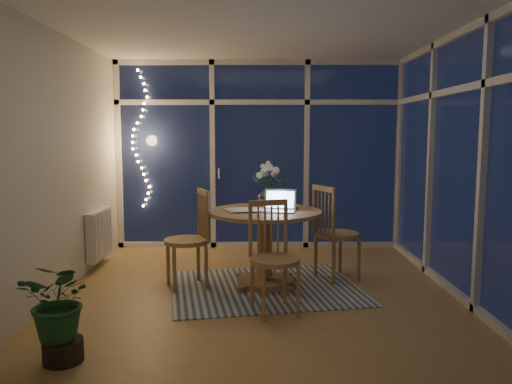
# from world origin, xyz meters

# --- Properties ---
(floor) EXTENTS (4.00, 4.00, 0.00)m
(floor) POSITION_xyz_m (0.00, 0.00, 0.00)
(floor) COLOR #9C7D44
(floor) RESTS_ON ground
(ceiling) EXTENTS (4.00, 4.00, 0.00)m
(ceiling) POSITION_xyz_m (0.00, 0.00, 2.60)
(ceiling) COLOR silver
(ceiling) RESTS_ON wall_back
(wall_back) EXTENTS (4.00, 0.04, 2.60)m
(wall_back) POSITION_xyz_m (0.00, 2.00, 1.30)
(wall_back) COLOR beige
(wall_back) RESTS_ON floor
(wall_front) EXTENTS (4.00, 0.04, 2.60)m
(wall_front) POSITION_xyz_m (0.00, -2.00, 1.30)
(wall_front) COLOR beige
(wall_front) RESTS_ON floor
(wall_left) EXTENTS (0.04, 4.00, 2.60)m
(wall_left) POSITION_xyz_m (-2.00, 0.00, 1.30)
(wall_left) COLOR beige
(wall_left) RESTS_ON floor
(wall_right) EXTENTS (0.04, 4.00, 2.60)m
(wall_right) POSITION_xyz_m (2.00, 0.00, 1.30)
(wall_right) COLOR beige
(wall_right) RESTS_ON floor
(window_wall_back) EXTENTS (4.00, 0.10, 2.60)m
(window_wall_back) POSITION_xyz_m (0.00, 1.96, 1.30)
(window_wall_back) COLOR silver
(window_wall_back) RESTS_ON floor
(window_wall_right) EXTENTS (0.10, 4.00, 2.60)m
(window_wall_right) POSITION_xyz_m (1.96, 0.00, 1.30)
(window_wall_right) COLOR silver
(window_wall_right) RESTS_ON floor
(radiator) EXTENTS (0.10, 0.70, 0.58)m
(radiator) POSITION_xyz_m (-1.94, 0.90, 0.40)
(radiator) COLOR silver
(radiator) RESTS_ON wall_left
(fairy_lights) EXTENTS (0.24, 0.10, 1.85)m
(fairy_lights) POSITION_xyz_m (-1.65, 1.88, 1.52)
(fairy_lights) COLOR #E8AE5C
(fairy_lights) RESTS_ON window_wall_back
(garden_patio) EXTENTS (12.00, 6.00, 0.10)m
(garden_patio) POSITION_xyz_m (0.50, 5.00, -0.06)
(garden_patio) COLOR black
(garden_patio) RESTS_ON ground
(garden_fence) EXTENTS (11.00, 0.08, 1.80)m
(garden_fence) POSITION_xyz_m (0.00, 5.50, 0.90)
(garden_fence) COLOR #391B14
(garden_fence) RESTS_ON ground
(neighbour_roof) EXTENTS (7.00, 3.00, 2.20)m
(neighbour_roof) POSITION_xyz_m (0.30, 8.50, 2.20)
(neighbour_roof) COLOR #373A43
(neighbour_roof) RESTS_ON ground
(garden_shrubs) EXTENTS (0.90, 0.90, 0.90)m
(garden_shrubs) POSITION_xyz_m (-0.80, 3.40, 0.45)
(garden_shrubs) COLOR black
(garden_shrubs) RESTS_ON ground
(rug) EXTENTS (2.17, 1.86, 0.01)m
(rug) POSITION_xyz_m (0.05, 0.04, 0.01)
(rug) COLOR beige
(rug) RESTS_ON floor
(dining_table) EXTENTS (1.37, 1.37, 0.80)m
(dining_table) POSITION_xyz_m (0.05, 0.14, 0.40)
(dining_table) COLOR olive
(dining_table) RESTS_ON floor
(chair_left) EXTENTS (0.62, 0.62, 1.04)m
(chair_left) POSITION_xyz_m (-0.77, 0.07, 0.52)
(chair_left) COLOR olive
(chair_left) RESTS_ON floor
(chair_right) EXTENTS (0.66, 0.66, 1.06)m
(chair_right) POSITION_xyz_m (0.84, 0.35, 0.53)
(chair_right) COLOR olive
(chair_right) RESTS_ON floor
(chair_front) EXTENTS (0.59, 0.59, 1.02)m
(chair_front) POSITION_xyz_m (0.12, -0.68, 0.51)
(chair_front) COLOR olive
(chair_front) RESTS_ON floor
(laptop) EXTENTS (0.38, 0.34, 0.24)m
(laptop) POSITION_xyz_m (0.18, 0.05, 0.92)
(laptop) COLOR #B7B7BB
(laptop) RESTS_ON dining_table
(flower_vase) EXTENTS (0.23, 0.23, 0.21)m
(flower_vase) POSITION_xyz_m (0.08, 0.51, 0.91)
(flower_vase) COLOR silver
(flower_vase) RESTS_ON dining_table
(bowl) EXTENTS (0.18, 0.18, 0.04)m
(bowl) POSITION_xyz_m (0.33, 0.27, 0.82)
(bowl) COLOR silver
(bowl) RESTS_ON dining_table
(newspapers) EXTENTS (0.48, 0.41, 0.02)m
(newspapers) POSITION_xyz_m (-0.12, 0.14, 0.81)
(newspapers) COLOR silver
(newspapers) RESTS_ON dining_table
(phone) EXTENTS (0.13, 0.10, 0.01)m
(phone) POSITION_xyz_m (0.18, 0.09, 0.81)
(phone) COLOR black
(phone) RESTS_ON dining_table
(potted_plant) EXTENTS (0.62, 0.56, 0.76)m
(potted_plant) POSITION_xyz_m (-1.41, -1.65, 0.38)
(potted_plant) COLOR #1A4B25
(potted_plant) RESTS_ON floor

